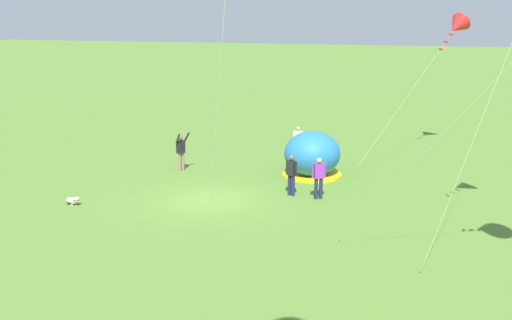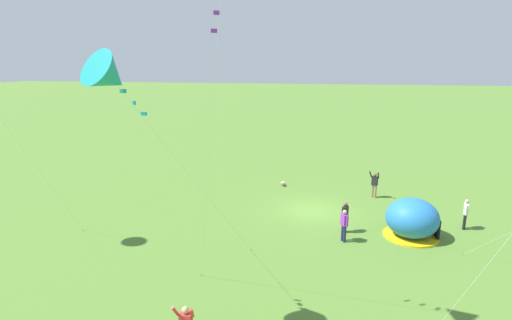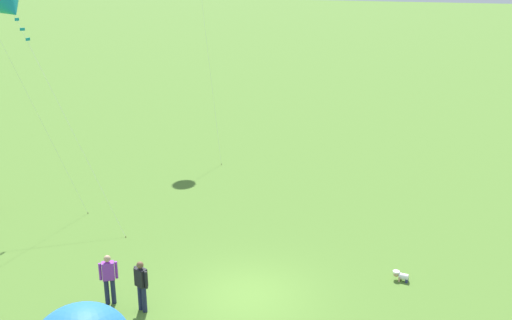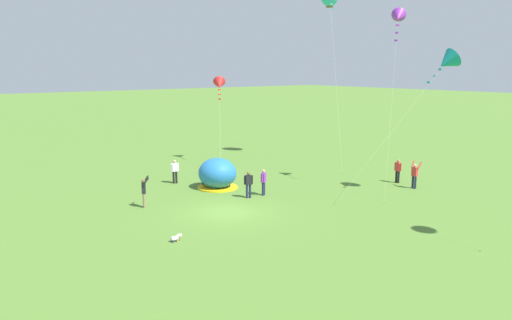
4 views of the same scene
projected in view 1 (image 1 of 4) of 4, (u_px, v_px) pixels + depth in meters
The scene contains 8 objects.
ground_plane at pixel (209, 200), 24.27m from camera, with size 300.00×300.00×0.00m, color #517A2D.
popup_tent at pixel (312, 155), 27.86m from camera, with size 2.81×2.81×2.10m.
toddler_crawling at pixel (73, 201), 23.60m from camera, with size 0.30×0.55×0.32m.
person_near_tent at pixel (319, 176), 24.24m from camera, with size 0.40×0.52×1.72m.
person_with_toddler at pixel (291, 173), 24.71m from camera, with size 0.37×0.55×1.72m.
person_strolling at pixel (298, 141), 31.22m from camera, with size 0.33×0.57×1.72m.
person_flying_kite at pixel (181, 151), 28.75m from camera, with size 0.72×0.63×1.89m.
kite_red at pixel (457, 26), 31.81m from camera, with size 6.78×4.71×7.49m.
Camera 1 is at (20.97, 10.20, 7.17)m, focal length 42.00 mm.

